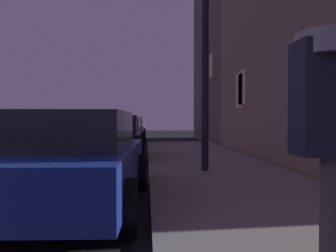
% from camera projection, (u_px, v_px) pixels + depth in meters
% --- Properties ---
extents(parking_meter, '(0.19, 0.19, 1.39)m').
position_uv_depth(parking_meter, '(331.00, 163.00, 0.93)').
color(parking_meter, '#59595B').
rests_on(parking_meter, sidewalk).
extents(car_blue, '(2.19, 4.43, 1.43)m').
position_uv_depth(car_blue, '(73.00, 159.00, 5.25)').
color(car_blue, navy).
rests_on(car_blue, ground).
extents(car_black, '(2.10, 4.18, 1.43)m').
position_uv_depth(car_black, '(112.00, 138.00, 11.19)').
color(car_black, black).
rests_on(car_black, ground).
extents(car_green, '(2.13, 4.36, 1.43)m').
position_uv_depth(car_green, '(125.00, 131.00, 17.79)').
color(car_green, '#19592D').
rests_on(car_green, ground).
extents(car_white, '(2.11, 4.43, 1.43)m').
position_uv_depth(car_white, '(130.00, 128.00, 23.83)').
color(car_white, silver).
rests_on(car_white, ground).
extents(street_lamp, '(0.44, 0.44, 5.40)m').
position_uv_depth(street_lamp, '(205.00, 12.00, 7.94)').
color(street_lamp, black).
rests_on(street_lamp, sidewalk).
extents(building_far, '(8.50, 9.41, 10.74)m').
position_uv_depth(building_far, '(277.00, 49.00, 20.57)').
color(building_far, '#6B6056').
rests_on(building_far, ground).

